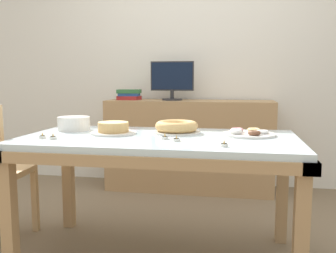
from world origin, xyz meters
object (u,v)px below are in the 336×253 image
pastry_platter (248,133)px  tealight_near_cakes (176,140)px  book_stack (129,95)px  cake_chocolate_round (113,129)px  computer_monitor (172,81)px  plate_stack (74,123)px  tealight_centre (53,137)px  cake_golden_bundt (177,127)px  tealight_right_edge (224,145)px  tealight_near_front (42,137)px  tealight_left_edge (165,138)px

pastry_platter → tealight_near_cakes: bearing=-143.2°
book_stack → cake_chocolate_round: book_stack is taller
computer_monitor → book_stack: bearing=179.8°
book_stack → plate_stack: (-0.00, -1.31, -0.14)m
pastry_platter → plate_stack: plate_stack is taller
tealight_centre → tealight_near_cakes: (0.70, 0.05, 0.00)m
cake_golden_bundt → tealight_right_edge: 0.53m
tealight_near_front → tealight_near_cakes: 0.77m
tealight_near_front → cake_golden_bundt: bearing=26.4°
cake_chocolate_round → tealight_near_cakes: size_ratio=7.10×
tealight_near_cakes → tealight_centre: bearing=-175.8°
pastry_platter → book_stack: bearing=130.1°
tealight_centre → cake_chocolate_round: bearing=44.9°
plate_stack → tealight_left_edge: plate_stack is taller
tealight_near_front → tealight_right_edge: 1.03m
plate_stack → tealight_centre: plate_stack is taller
tealight_left_edge → tealight_right_edge: 0.38m
cake_chocolate_round → tealight_near_front: (-0.34, -0.25, -0.02)m
plate_stack → tealight_near_cakes: (0.74, -0.33, -0.03)m
tealight_right_edge → plate_stack: bearing=156.2°
plate_stack → tealight_centre: 0.38m
tealight_left_edge → tealight_near_cakes: size_ratio=1.00×
book_stack → tealight_left_edge: bearing=-67.2°
book_stack → plate_stack: size_ratio=1.18×
tealight_near_cakes → cake_golden_bundt: bearing=98.9°
pastry_platter → cake_chocolate_round: bearing=-174.5°
pastry_platter → tealight_near_front: bearing=-163.9°
book_stack → tealight_near_front: (-0.03, -1.68, -0.17)m
book_stack → tealight_left_edge: book_stack is taller
pastry_platter → tealight_centre: (-1.09, -0.35, -0.00)m
pastry_platter → tealight_near_cakes: (-0.39, -0.29, -0.00)m
computer_monitor → tealight_right_edge: size_ratio=10.60×
pastry_platter → tealight_centre: bearing=-162.4°
computer_monitor → book_stack: (-0.44, 0.00, -0.14)m
tealight_near_front → tealight_centre: same height
tealight_near_cakes → pastry_platter: bearing=36.8°
plate_stack → book_stack: bearing=89.9°
book_stack → tealight_near_cakes: book_stack is taller
computer_monitor → cake_chocolate_round: 1.46m
computer_monitor → cake_golden_bundt: computer_monitor is taller
book_stack → tealight_right_edge: book_stack is taller
cake_golden_bundt → tealight_left_edge: bearing=-95.7°
pastry_platter → tealight_left_edge: bearing=-153.3°
cake_chocolate_round → pastry_platter: 0.83m
book_stack → tealight_near_front: book_stack is taller
tealight_left_edge → tealight_near_cakes: bearing=-38.0°
cake_chocolate_round → tealight_centre: 0.38m
cake_golden_bundt → plate_stack: 0.69m
pastry_platter → plate_stack: (-1.13, 0.03, 0.03)m
pastry_platter → plate_stack: bearing=178.4°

